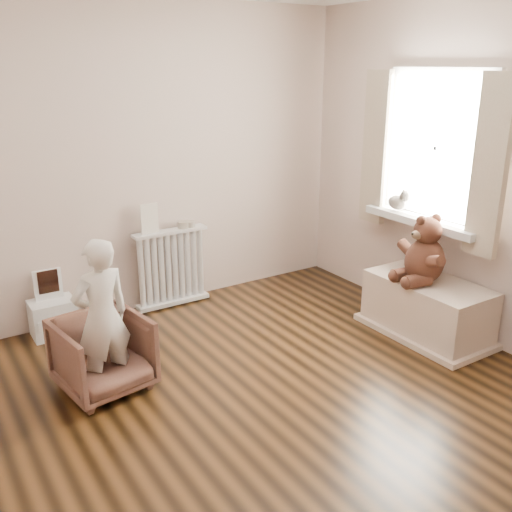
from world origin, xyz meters
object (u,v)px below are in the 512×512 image
toy_vanity (52,303)px  teddy_bear (425,256)px  radiator (172,264)px  toy_bench (427,311)px  armchair (103,354)px  child (102,317)px  plush_cat (398,199)px

toy_vanity → teddy_bear: bearing=-32.4°
radiator → toy_bench: radiator is taller
radiator → toy_vanity: 1.07m
radiator → armchair: (-0.98, -1.04, -0.13)m
child → plush_cat: plush_cat is taller
radiator → plush_cat: 2.05m
armchair → toy_bench: armchair is taller
radiator → toy_bench: size_ratio=0.73×
armchair → teddy_bear: size_ratio=1.06×
teddy_bear → plush_cat: bearing=79.6°
toy_vanity → armchair: size_ratio=0.96×
toy_bench → teddy_bear: (-0.05, 0.03, 0.47)m
radiator → child: (-0.98, -1.09, 0.16)m
toy_vanity → toy_bench: size_ratio=0.56×
radiator → armchair: 1.44m
toy_vanity → plush_cat: bearing=-21.9°
radiator → child: bearing=-131.9°
teddy_bear → plush_cat: 0.63m
child → toy_bench: 2.54m
armchair → child: size_ratio=0.54×
armchair → toy_bench: bearing=-22.1°
plush_cat → radiator: bearing=156.8°
toy_vanity → plush_cat: plush_cat is taller
armchair → toy_bench: size_ratio=0.58×
child → toy_bench: (2.46, -0.54, -0.35)m
armchair → child: 0.29m
teddy_bear → plush_cat: size_ratio=2.36×
radiator → plush_cat: size_ratio=3.14×
radiator → child: child is taller
armchair → plush_cat: 2.70m
toy_vanity → teddy_bear: (2.49, -1.58, 0.40)m
child → plush_cat: bearing=171.3°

